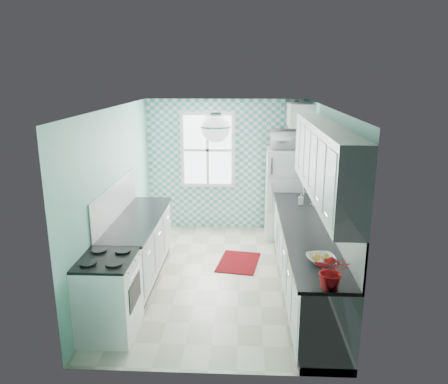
{
  "coord_description": "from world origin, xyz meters",
  "views": [
    {
      "loc": [
        0.35,
        -5.99,
        2.95
      ],
      "look_at": [
        0.05,
        0.25,
        1.25
      ],
      "focal_mm": 35.0,
      "sensor_mm": 36.0,
      "label": 1
    }
  ],
  "objects_px": {
    "ceiling_light": "(216,128)",
    "microwave": "(288,139)",
    "fridge": "(286,193)",
    "sink": "(299,207)",
    "fruit_bowl": "(321,259)",
    "stove": "(109,294)",
    "potted_plant": "(332,271)"
  },
  "relations": [
    {
      "from": "fruit_bowl",
      "to": "microwave",
      "type": "distance_m",
      "value": 3.39
    },
    {
      "from": "ceiling_light",
      "to": "microwave",
      "type": "bearing_deg",
      "value": 66.68
    },
    {
      "from": "fridge",
      "to": "sink",
      "type": "relative_size",
      "value": 2.88
    },
    {
      "from": "fruit_bowl",
      "to": "microwave",
      "type": "height_order",
      "value": "microwave"
    },
    {
      "from": "microwave",
      "to": "sink",
      "type": "bearing_deg",
      "value": 95.64
    },
    {
      "from": "sink",
      "to": "potted_plant",
      "type": "height_order",
      "value": "sink"
    },
    {
      "from": "stove",
      "to": "fridge",
      "type": "bearing_deg",
      "value": 56.0
    },
    {
      "from": "fridge",
      "to": "fruit_bowl",
      "type": "xyz_separation_m",
      "value": [
        0.09,
        -3.29,
        0.15
      ]
    },
    {
      "from": "potted_plant",
      "to": "fruit_bowl",
      "type": "bearing_deg",
      "value": 90.0
    },
    {
      "from": "ceiling_light",
      "to": "microwave",
      "type": "height_order",
      "value": "ceiling_light"
    },
    {
      "from": "ceiling_light",
      "to": "microwave",
      "type": "distance_m",
      "value": 2.85
    },
    {
      "from": "sink",
      "to": "microwave",
      "type": "distance_m",
      "value": 1.5
    },
    {
      "from": "stove",
      "to": "microwave",
      "type": "xyz_separation_m",
      "value": [
        2.31,
        3.28,
        1.33
      ]
    },
    {
      "from": "sink",
      "to": "ceiling_light",
      "type": "bearing_deg",
      "value": -127.46
    },
    {
      "from": "ceiling_light",
      "to": "fruit_bowl",
      "type": "bearing_deg",
      "value": -30.66
    },
    {
      "from": "fruit_bowl",
      "to": "microwave",
      "type": "xyz_separation_m",
      "value": [
        -0.09,
        3.29,
        0.84
      ]
    },
    {
      "from": "stove",
      "to": "sink",
      "type": "bearing_deg",
      "value": 41.94
    },
    {
      "from": "sink",
      "to": "fruit_bowl",
      "type": "relative_size",
      "value": 1.86
    },
    {
      "from": "microwave",
      "to": "fridge",
      "type": "bearing_deg",
      "value": 55.21
    },
    {
      "from": "fridge",
      "to": "fruit_bowl",
      "type": "height_order",
      "value": "fridge"
    },
    {
      "from": "sink",
      "to": "potted_plant",
      "type": "bearing_deg",
      "value": -86.2
    },
    {
      "from": "fridge",
      "to": "microwave",
      "type": "relative_size",
      "value": 2.74
    },
    {
      "from": "stove",
      "to": "sink",
      "type": "xyz_separation_m",
      "value": [
        2.4,
        2.07,
        0.44
      ]
    },
    {
      "from": "potted_plant",
      "to": "microwave",
      "type": "distance_m",
      "value": 3.95
    },
    {
      "from": "fruit_bowl",
      "to": "sink",
      "type": "bearing_deg",
      "value": 89.91
    },
    {
      "from": "fruit_bowl",
      "to": "potted_plant",
      "type": "height_order",
      "value": "potted_plant"
    },
    {
      "from": "sink",
      "to": "fruit_bowl",
      "type": "bearing_deg",
      "value": -86.22
    },
    {
      "from": "fridge",
      "to": "microwave",
      "type": "bearing_deg",
      "value": 50.36
    },
    {
      "from": "ceiling_light",
      "to": "stove",
      "type": "xyz_separation_m",
      "value": [
        -1.2,
        -0.71,
        -1.84
      ]
    },
    {
      "from": "fridge",
      "to": "stove",
      "type": "xyz_separation_m",
      "value": [
        -2.31,
        -3.28,
        -0.34
      ]
    },
    {
      "from": "ceiling_light",
      "to": "fruit_bowl",
      "type": "xyz_separation_m",
      "value": [
        1.2,
        -0.71,
        -1.34
      ]
    },
    {
      "from": "potted_plant",
      "to": "microwave",
      "type": "xyz_separation_m",
      "value": [
        -0.09,
        3.89,
        0.69
      ]
    }
  ]
}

